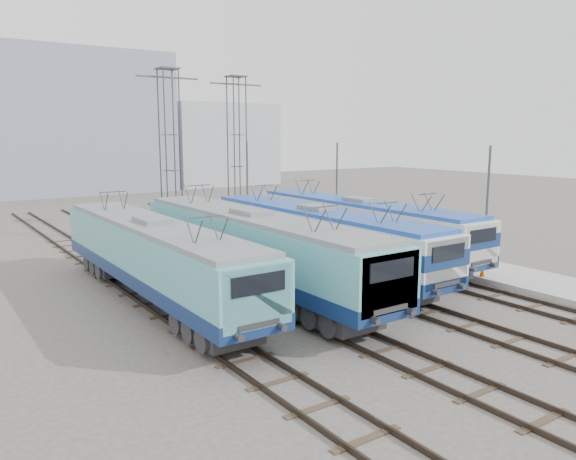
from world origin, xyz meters
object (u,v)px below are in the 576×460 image
(mast_front, at_px, (486,215))
(mast_rear, at_px, (248,182))
(catenary_tower_west, at_px, (170,147))
(safety_cone, at_px, (483,271))
(locomotive_far_left, at_px, (156,255))
(locomotive_center_left, at_px, (254,245))
(locomotive_center_right, at_px, (318,235))
(locomotive_far_right, at_px, (361,224))
(catenary_tower_east, at_px, (237,146))
(mast_mid, at_px, (337,194))

(mast_front, height_order, mast_rear, same)
(catenary_tower_west, bearing_deg, safety_cone, -67.02)
(locomotive_far_left, relative_size, locomotive_center_left, 0.96)
(locomotive_center_right, height_order, mast_rear, mast_rear)
(locomotive_far_right, relative_size, mast_front, 2.51)
(locomotive_center_left, bearing_deg, safety_cone, -24.72)
(locomotive_center_left, bearing_deg, locomotive_far_left, 167.46)
(catenary_tower_east, bearing_deg, mast_mid, -78.14)
(mast_front, xyz_separation_m, safety_cone, (-0.10, -0.04, -2.91))
(catenary_tower_west, relative_size, safety_cone, 20.64)
(locomotive_far_left, xyz_separation_m, locomotive_far_right, (13.50, 1.49, 0.00))
(locomotive_center_right, bearing_deg, locomotive_center_left, -169.47)
(locomotive_center_left, relative_size, catenary_tower_east, 1.56)
(mast_front, bearing_deg, locomotive_far_left, 158.95)
(locomotive_center_left, bearing_deg, locomotive_center_right, 10.53)
(catenary_tower_east, relative_size, mast_front, 1.71)
(locomotive_far_right, relative_size, catenary_tower_east, 1.47)
(catenary_tower_east, relative_size, mast_mid, 1.71)
(locomotive_center_right, bearing_deg, locomotive_far_left, 178.95)
(locomotive_center_left, height_order, catenary_tower_west, catenary_tower_west)
(locomotive_far_right, bearing_deg, catenary_tower_west, 118.17)
(catenary_tower_east, distance_m, mast_mid, 10.69)
(locomotive_center_left, distance_m, mast_mid, 13.02)
(locomotive_center_left, bearing_deg, mast_rear, 60.39)
(catenary_tower_east, height_order, mast_rear, catenary_tower_east)
(mast_front, distance_m, safety_cone, 2.91)
(mast_front, bearing_deg, safety_cone, -157.15)
(catenary_tower_east, bearing_deg, locomotive_far_left, -129.47)
(locomotive_center_right, bearing_deg, safety_cone, -42.79)
(locomotive_far_left, bearing_deg, mast_rear, 49.69)
(mast_mid, bearing_deg, locomotive_far_left, -158.35)
(locomotive_center_right, distance_m, mast_rear, 19.37)
(safety_cone, bearing_deg, locomotive_far_left, 158.69)
(locomotive_far_left, relative_size, safety_cone, 31.02)
(locomotive_center_left, xyz_separation_m, locomotive_far_right, (9.00, 2.49, -0.08))
(catenary_tower_west, relative_size, mast_front, 1.71)
(mast_mid, relative_size, safety_cone, 12.04)
(locomotive_far_right, bearing_deg, mast_mid, 68.11)
(locomotive_far_right, height_order, catenary_tower_east, catenary_tower_east)
(locomotive_far_left, bearing_deg, locomotive_center_right, -1.05)
(mast_front, relative_size, mast_rear, 1.00)
(catenary_tower_east, bearing_deg, mast_front, -84.55)
(mast_rear, distance_m, safety_cone, 24.22)
(locomotive_center_right, bearing_deg, mast_rear, 70.82)
(catenary_tower_east, distance_m, mast_front, 22.32)
(catenary_tower_east, xyz_separation_m, mast_rear, (2.10, 2.00, -3.14))
(locomotive_far_right, bearing_deg, locomotive_center_right, -159.83)
(catenary_tower_west, relative_size, mast_rear, 1.71)
(mast_front, bearing_deg, locomotive_far_right, 104.04)
(locomotive_center_right, distance_m, safety_cone, 8.68)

